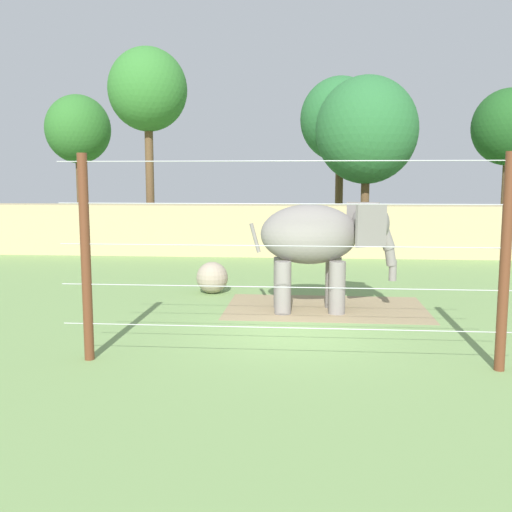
{
  "coord_description": "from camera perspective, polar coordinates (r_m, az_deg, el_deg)",
  "views": [
    {
      "loc": [
        0.29,
        -13.4,
        3.61
      ],
      "look_at": [
        -1.1,
        3.13,
        1.4
      ],
      "focal_mm": 40.81,
      "sensor_mm": 36.0,
      "label": 1
    }
  ],
  "objects": [
    {
      "name": "tree_left_of_centre",
      "position": [
        32.02,
        -10.57,
        15.61
      ],
      "size": [
        4.11,
        4.11,
        10.4
      ],
      "color": "brown",
      "rests_on": "ground"
    },
    {
      "name": "elephant",
      "position": [
        15.89,
        6.35,
        1.65
      ],
      "size": [
        4.03,
        1.76,
        2.99
      ],
      "color": "gray",
      "rests_on": "ground"
    },
    {
      "name": "cable_fence",
      "position": [
        11.11,
        3.27,
        -0.4
      ],
      "size": [
        9.0,
        0.19,
        4.1
      ],
      "color": "brown",
      "rests_on": "ground"
    },
    {
      "name": "tree_right_of_centre",
      "position": [
        31.23,
        10.79,
        12.0
      ],
      "size": [
        5.26,
        5.26,
        8.87
      ],
      "color": "brown",
      "rests_on": "ground"
    },
    {
      "name": "ground_plane",
      "position": [
        13.88,
        3.48,
        -7.49
      ],
      "size": [
        120.0,
        120.0,
        0.0
      ],
      "primitive_type": "plane",
      "color": "#759956"
    },
    {
      "name": "tree_behind_wall",
      "position": [
        33.44,
        8.27,
        13.05
      ],
      "size": [
        4.45,
        4.45,
        9.22
      ],
      "color": "brown",
      "rests_on": "ground"
    },
    {
      "name": "tree_far_left",
      "position": [
        36.15,
        -17.04,
        11.7
      ],
      "size": [
        3.75,
        3.75,
        8.45
      ],
      "color": "brown",
      "rests_on": "ground"
    },
    {
      "name": "tree_far_right",
      "position": [
        36.45,
        23.55,
        11.44
      ],
      "size": [
        4.1,
        4.1,
        8.66
      ],
      "color": "brown",
      "rests_on": "ground"
    },
    {
      "name": "embankment_wall",
      "position": [
        27.48,
        4.18,
        2.51
      ],
      "size": [
        36.0,
        1.8,
        2.38
      ],
      "primitive_type": "cube",
      "color": "tan",
      "rests_on": "ground"
    },
    {
      "name": "enrichment_ball",
      "position": [
        18.47,
        -4.32,
        -2.12
      ],
      "size": [
        1.0,
        1.0,
        1.0
      ],
      "primitive_type": "sphere",
      "color": "gray",
      "rests_on": "ground"
    },
    {
      "name": "dirt_patch",
      "position": [
        16.54,
        6.85,
        -5.06
      ],
      "size": [
        5.61,
        3.5,
        0.01
      ],
      "primitive_type": "cube",
      "rotation": [
        0.0,
        0.0,
        -0.01
      ],
      "color": "#937F5B",
      "rests_on": "ground"
    }
  ]
}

